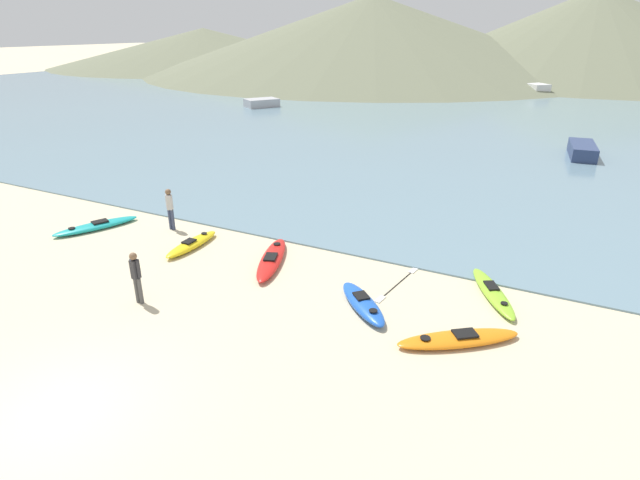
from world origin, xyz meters
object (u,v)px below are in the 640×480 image
(kayak_on_sand_1, at_px, (272,259))
(kayak_on_sand_2, at_px, (192,244))
(person_near_waterline, at_px, (170,207))
(person_near_foreground, at_px, (136,275))
(kayak_on_sand_4, at_px, (363,303))
(loose_paddle, at_px, (398,284))
(moored_boat_2, at_px, (529,88))
(kayak_on_sand_3, at_px, (96,226))
(moored_boat_0, at_px, (262,103))
(moored_boat_1, at_px, (582,150))
(kayak_on_sand_0, at_px, (493,292))
(kayak_on_sand_5, at_px, (458,339))

(kayak_on_sand_1, height_order, kayak_on_sand_2, kayak_on_sand_1)
(person_near_waterline, bearing_deg, kayak_on_sand_2, -29.31)
(kayak_on_sand_1, height_order, person_near_foreground, person_near_foreground)
(kayak_on_sand_4, xyz_separation_m, loose_paddle, (0.44, 1.85, -0.15))
(kayak_on_sand_2, bearing_deg, person_near_foreground, -71.56)
(person_near_foreground, height_order, moored_boat_2, person_near_foreground)
(kayak_on_sand_3, relative_size, person_near_foreground, 2.06)
(kayak_on_sand_1, distance_m, moored_boat_0, 36.64)
(kayak_on_sand_1, bearing_deg, moored_boat_2, 87.12)
(kayak_on_sand_1, xyz_separation_m, moored_boat_1, (9.24, 21.73, 0.31))
(kayak_on_sand_0, bearing_deg, moored_boat_2, 94.72)
(kayak_on_sand_2, height_order, kayak_on_sand_3, kayak_on_sand_2)
(person_near_foreground, relative_size, moored_boat_1, 0.41)
(person_near_foreground, distance_m, moored_boat_1, 28.17)
(moored_boat_1, bearing_deg, loose_paddle, -102.80)
(person_near_waterline, bearing_deg, kayak_on_sand_1, -9.12)
(person_near_foreground, relative_size, moored_boat_0, 0.43)
(kayak_on_sand_5, bearing_deg, kayak_on_sand_4, 170.16)
(moored_boat_1, bearing_deg, kayak_on_sand_3, -127.81)
(moored_boat_0, xyz_separation_m, moored_boat_2, (22.99, 24.39, 0.23))
(kayak_on_sand_2, xyz_separation_m, kayak_on_sand_3, (-4.69, -0.29, -0.02))
(kayak_on_sand_1, distance_m, moored_boat_1, 23.62)
(kayak_on_sand_0, relative_size, moored_boat_2, 0.55)
(kayak_on_sand_3, bearing_deg, kayak_on_sand_0, 5.90)
(kayak_on_sand_1, height_order, person_near_waterline, person_near_waterline)
(kayak_on_sand_1, bearing_deg, moored_boat_1, 66.96)
(person_near_waterline, distance_m, moored_boat_2, 54.68)
(kayak_on_sand_5, xyz_separation_m, person_near_foreground, (-8.89, -2.18, 0.80))
(person_near_foreground, distance_m, person_near_waterline, 5.86)
(kayak_on_sand_4, relative_size, person_near_foreground, 1.45)
(kayak_on_sand_4, height_order, kayak_on_sand_5, kayak_on_sand_4)
(person_near_waterline, bearing_deg, moored_boat_0, 116.76)
(kayak_on_sand_4, bearing_deg, kayak_on_sand_1, 160.67)
(kayak_on_sand_1, height_order, kayak_on_sand_3, kayak_on_sand_1)
(kayak_on_sand_5, bearing_deg, kayak_on_sand_1, 164.55)
(kayak_on_sand_5, bearing_deg, person_near_waterline, 167.26)
(kayak_on_sand_3, xyz_separation_m, moored_boat_2, (10.78, 55.45, 0.55))
(loose_paddle, bearing_deg, moored_boat_2, 91.73)
(kayak_on_sand_1, distance_m, person_near_waterline, 5.37)
(kayak_on_sand_0, distance_m, kayak_on_sand_3, 15.31)
(kayak_on_sand_2, xyz_separation_m, loose_paddle, (7.74, 0.69, -0.13))
(loose_paddle, bearing_deg, person_near_foreground, -144.97)
(kayak_on_sand_5, distance_m, person_near_waterline, 12.41)
(kayak_on_sand_5, height_order, person_near_foreground, person_near_foreground)
(moored_boat_0, bearing_deg, kayak_on_sand_1, -56.49)
(kayak_on_sand_5, height_order, person_near_waterline, person_near_waterline)
(kayak_on_sand_0, bearing_deg, person_near_foreground, -151.02)
(kayak_on_sand_2, relative_size, person_near_foreground, 1.67)
(kayak_on_sand_0, xyz_separation_m, moored_boat_2, (-4.45, 53.87, 0.56))
(person_near_waterline, relative_size, moored_boat_1, 0.42)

